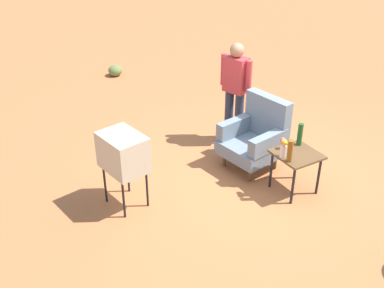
% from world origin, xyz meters
% --- Properties ---
extents(ground_plane, '(60.00, 60.00, 0.00)m').
position_xyz_m(ground_plane, '(0.00, 0.00, 0.00)').
color(ground_plane, '#B76B3D').
extents(armchair, '(0.88, 0.90, 1.06)m').
position_xyz_m(armchair, '(-0.30, 0.14, 0.50)').
color(armchair, brown).
rests_on(armchair, ground).
extents(side_table, '(0.56, 0.56, 0.59)m').
position_xyz_m(side_table, '(0.50, 0.20, 0.51)').
color(side_table, black).
rests_on(side_table, ground).
extents(tv_on_stand, '(0.67, 0.54, 1.03)m').
position_xyz_m(tv_on_stand, '(-0.36, -1.90, 0.78)').
color(tv_on_stand, black).
rests_on(tv_on_stand, ground).
extents(person_standing, '(0.54, 0.32, 1.64)m').
position_xyz_m(person_standing, '(-1.11, 0.31, 0.94)').
color(person_standing, '#2D3347').
rests_on(person_standing, ground).
extents(bottle_wine_green, '(0.07, 0.07, 0.32)m').
position_xyz_m(bottle_wine_green, '(0.34, 0.38, 0.75)').
color(bottle_wine_green, '#1E5623').
rests_on(bottle_wine_green, side_table).
extents(bottle_tall_amber, '(0.07, 0.07, 0.30)m').
position_xyz_m(bottle_tall_amber, '(0.60, -0.02, 0.74)').
color(bottle_tall_amber, brown).
rests_on(bottle_tall_amber, side_table).
extents(soda_can_red, '(0.07, 0.07, 0.12)m').
position_xyz_m(soda_can_red, '(0.31, 0.12, 0.65)').
color(soda_can_red, red).
rests_on(soda_can_red, side_table).
extents(flower_vase, '(0.15, 0.10, 0.27)m').
position_xyz_m(flower_vase, '(0.48, -0.03, 0.74)').
color(flower_vase, silver).
rests_on(flower_vase, side_table).
extents(shrub_far, '(0.30, 0.30, 0.23)m').
position_xyz_m(shrub_far, '(-4.83, -0.27, 0.12)').
color(shrub_far, olive).
rests_on(shrub_far, ground).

